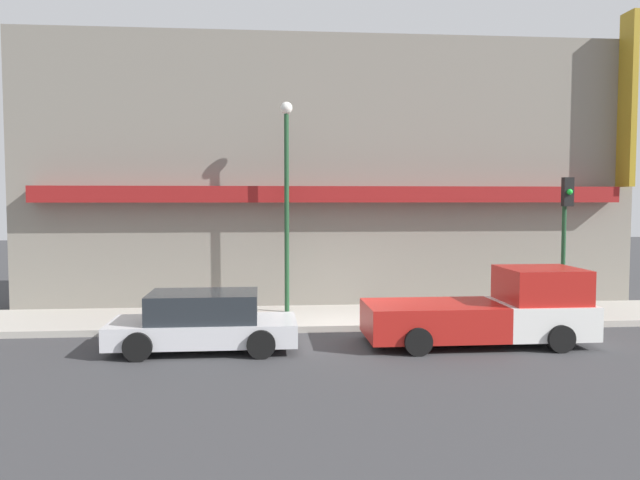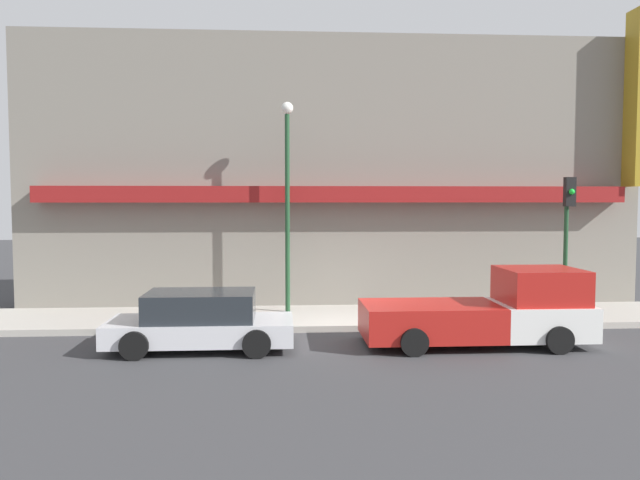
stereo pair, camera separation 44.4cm
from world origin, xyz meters
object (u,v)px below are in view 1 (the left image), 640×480
(street_lamp, at_px, (287,184))
(traffic_light, at_px, (565,223))
(pickup_truck, at_px, (491,311))
(fire_hydrant, at_px, (211,308))
(parked_car, at_px, (204,322))

(street_lamp, xyz_separation_m, traffic_light, (7.69, -1.80, -1.11))
(pickup_truck, height_order, traffic_light, traffic_light)
(fire_hydrant, height_order, street_lamp, street_lamp)
(fire_hydrant, bearing_deg, pickup_truck, -19.67)
(street_lamp, bearing_deg, traffic_light, -13.15)
(traffic_light, bearing_deg, fire_hydrant, 177.46)
(pickup_truck, relative_size, traffic_light, 1.36)
(parked_car, xyz_separation_m, street_lamp, (2.09, 3.85, 3.33))
(pickup_truck, height_order, street_lamp, street_lamp)
(pickup_truck, distance_m, parked_car, 6.92)
(parked_car, relative_size, street_lamp, 0.70)
(parked_car, bearing_deg, street_lamp, 63.17)
(parked_car, relative_size, traffic_light, 1.09)
(parked_car, distance_m, street_lamp, 5.50)
(pickup_truck, bearing_deg, fire_hydrant, 159.54)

